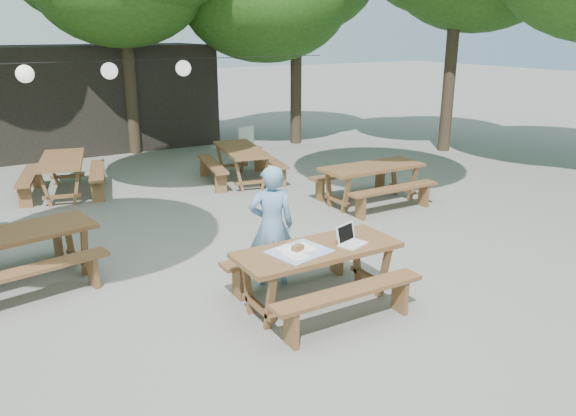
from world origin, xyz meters
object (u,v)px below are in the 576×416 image
Objects in this scene: picnic_table_nw at (15,259)px; woman at (272,226)px; plastic_chair at (250,153)px; main_picnic_table at (317,275)px.

woman reaches higher than picnic_table_nw.
plastic_chair is (2.91, 6.43, -0.55)m from woman.
picnic_table_nw is at bearing -147.58° from plastic_chair.
main_picnic_table is at bearing -48.14° from picnic_table_nw.
main_picnic_table is 3.92m from picnic_table_nw.
woman is at bearing 101.93° from main_picnic_table.
woman is at bearing -121.63° from plastic_chair.
woman is 1.78× the size of plastic_chair.
main_picnic_table is 7.75m from plastic_chair.
picnic_table_nw is 3.35m from woman.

